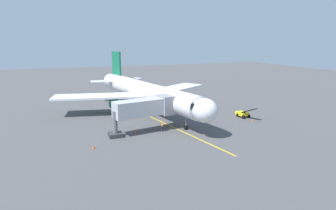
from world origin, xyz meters
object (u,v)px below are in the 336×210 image
object	(u,v)px
airplane	(146,92)
baggage_cart_starboard_side	(174,96)
belt_loader_portside	(243,114)
safety_cone_nose_left	(252,120)
safety_cone_wing_port	(94,147)
ground_crew_marshaller	(162,126)
box_truck_near_nose	(143,93)
safety_cone_nose_right	(135,131)
jet_bridge	(149,108)

from	to	relation	value
airplane	baggage_cart_starboard_side	distance (m)	15.40
belt_loader_portside	safety_cone_nose_left	xyz separation A→B (m)	(0.30, 3.22, -0.44)
safety_cone_nose_left	safety_cone_wing_port	bearing A→B (deg)	7.16
ground_crew_marshaller	belt_loader_portside	world-z (taller)	belt_loader_portside
baggage_cart_starboard_side	safety_cone_wing_port	size ratio (longest dim) A/B	5.00
ground_crew_marshaller	safety_cone_wing_port	xyz separation A→B (m)	(11.05, 3.92, -0.61)
baggage_cart_starboard_side	safety_cone_nose_left	size ratio (longest dim) A/B	5.00
box_truck_near_nose	safety_cone_nose_right	xyz separation A→B (m)	(8.60, 25.38, -1.11)
jet_bridge	ground_crew_marshaller	bearing A→B (deg)	149.54
jet_bridge	ground_crew_marshaller	size ratio (longest dim) A/B	6.74
safety_cone_nose_left	safety_cone_wing_port	distance (m)	28.02
safety_cone_nose_left	safety_cone_nose_right	distance (m)	20.93
belt_loader_portside	baggage_cart_starboard_side	world-z (taller)	belt_loader_portside
belt_loader_portside	box_truck_near_nose	bearing A→B (deg)	-62.07
jet_bridge	baggage_cart_starboard_side	size ratio (longest dim) A/B	4.19
airplane	box_truck_near_nose	world-z (taller)	airplane
baggage_cart_starboard_side	safety_cone_wing_port	world-z (taller)	baggage_cart_starboard_side
safety_cone_wing_port	safety_cone_nose_right	bearing A→B (deg)	-144.00
belt_loader_portside	safety_cone_wing_port	bearing A→B (deg)	13.44
airplane	jet_bridge	bearing A→B (deg)	75.06
box_truck_near_nose	safety_cone_wing_port	distance (m)	34.17
belt_loader_portside	safety_cone_nose_right	distance (m)	21.24
airplane	belt_loader_portside	distance (m)	19.06
jet_bridge	safety_cone_wing_port	xyz separation A→B (m)	(9.22, 5.00, -3.49)
airplane	safety_cone_nose_right	size ratio (longest dim) A/B	73.03
jet_bridge	ground_crew_marshaller	world-z (taller)	jet_bridge
box_truck_near_nose	safety_cone_nose_right	distance (m)	26.83
ground_crew_marshaller	box_truck_near_nose	xyz separation A→B (m)	(-4.49, -26.49, 0.50)
belt_loader_portside	safety_cone_nose_right	bearing A→B (deg)	4.54
belt_loader_portside	jet_bridge	bearing A→B (deg)	5.19
ground_crew_marshaller	baggage_cart_starboard_side	bearing A→B (deg)	-116.03
airplane	safety_cone_nose_left	bearing A→B (deg)	138.53
ground_crew_marshaller	baggage_cart_starboard_side	size ratio (longest dim) A/B	0.62
jet_bridge	belt_loader_portside	xyz separation A→B (m)	(-18.88, -1.72, -3.05)
baggage_cart_starboard_side	safety_cone_nose_left	bearing A→B (deg)	101.57
belt_loader_portside	baggage_cart_starboard_side	distance (m)	21.90
airplane	safety_cone_nose_right	distance (m)	13.75
baggage_cart_starboard_side	safety_cone_wing_port	distance (m)	36.08
baggage_cart_starboard_side	safety_cone_wing_port	xyz separation A→B (m)	(22.79, 27.97, -0.38)
jet_bridge	safety_cone_nose_left	world-z (taller)	jet_bridge
safety_cone_nose_left	safety_cone_wing_port	xyz separation A→B (m)	(27.80, 3.49, 0.00)
box_truck_near_nose	safety_cone_wing_port	size ratio (longest dim) A/B	9.08
airplane	jet_bridge	distance (m)	12.50
box_truck_near_nose	safety_cone_wing_port	xyz separation A→B (m)	(15.54, 30.42, -1.11)
ground_crew_marshaller	safety_cone_nose_right	distance (m)	4.31
jet_bridge	safety_cone_nose_right	distance (m)	4.17
jet_bridge	baggage_cart_starboard_side	bearing A→B (deg)	-120.58
belt_loader_portside	safety_cone_nose_left	size ratio (longest dim) A/B	8.49
box_truck_near_nose	baggage_cart_starboard_side	xyz separation A→B (m)	(-7.25, 2.45, -0.73)
safety_cone_nose_right	safety_cone_wing_port	xyz separation A→B (m)	(6.93, 5.03, 0.00)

